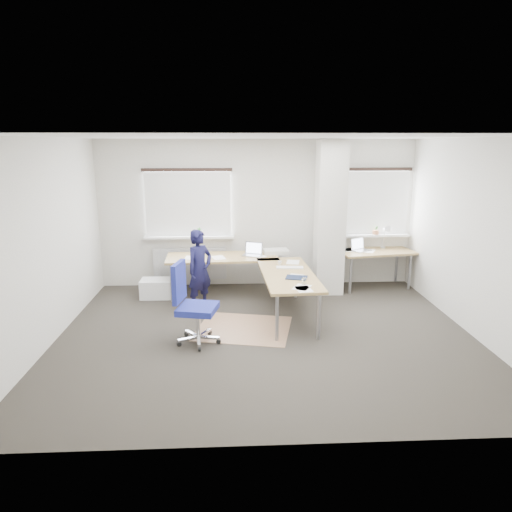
{
  "coord_description": "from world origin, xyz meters",
  "views": [
    {
      "loc": [
        -0.45,
        -6.17,
        2.73
      ],
      "look_at": [
        -0.1,
        0.9,
        0.96
      ],
      "focal_mm": 32.0,
      "sensor_mm": 36.0,
      "label": 1
    }
  ],
  "objects_px": {
    "desk_main": "(256,266)",
    "task_chair": "(195,321)",
    "person": "(200,270)",
    "desk_side": "(375,253)"
  },
  "relations": [
    {
      "from": "task_chair",
      "to": "person",
      "type": "xyz_separation_m",
      "value": [
        -0.02,
        1.34,
        0.36
      ]
    },
    {
      "from": "desk_main",
      "to": "task_chair",
      "type": "relative_size",
      "value": 2.27
    },
    {
      "from": "desk_main",
      "to": "task_chair",
      "type": "xyz_separation_m",
      "value": [
        -0.92,
        -1.51,
        -0.37
      ]
    },
    {
      "from": "desk_main",
      "to": "desk_side",
      "type": "relative_size",
      "value": 1.75
    },
    {
      "from": "desk_main",
      "to": "desk_side",
      "type": "distance_m",
      "value": 2.48
    },
    {
      "from": "desk_main",
      "to": "task_chair",
      "type": "height_order",
      "value": "task_chair"
    },
    {
      "from": "person",
      "to": "desk_side",
      "type": "bearing_deg",
      "value": -27.52
    },
    {
      "from": "desk_main",
      "to": "task_chair",
      "type": "bearing_deg",
      "value": -124.22
    },
    {
      "from": "desk_side",
      "to": "person",
      "type": "relative_size",
      "value": 1.1
    },
    {
      "from": "task_chair",
      "to": "person",
      "type": "distance_m",
      "value": 1.39
    }
  ]
}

